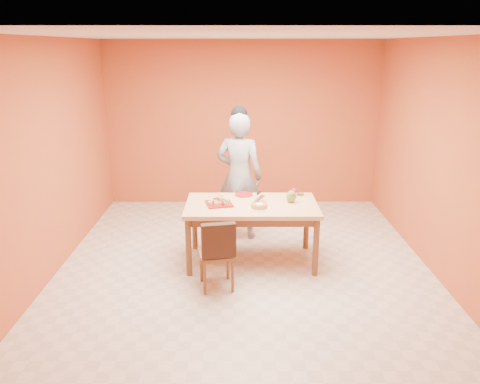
{
  "coord_description": "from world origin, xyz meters",
  "views": [
    {
      "loc": [
        -0.07,
        -5.21,
        2.59
      ],
      "look_at": [
        -0.05,
        0.3,
        0.87
      ],
      "focal_mm": 35.0,
      "sensor_mm": 36.0,
      "label": 1
    }
  ],
  "objects_px": {
    "egg_ornament": "(291,197)",
    "checker_tin": "(300,194)",
    "pastry_platter": "(219,204)",
    "dining_chair": "(216,252)",
    "red_dinner_plate": "(244,194)",
    "person": "(239,176)",
    "magenta_glass": "(294,193)",
    "sponge_cake": "(259,206)",
    "dining_table": "(252,211)"
  },
  "relations": [
    {
      "from": "person",
      "to": "sponge_cake",
      "type": "relative_size",
      "value": 8.76
    },
    {
      "from": "sponge_cake",
      "to": "magenta_glass",
      "type": "height_order",
      "value": "magenta_glass"
    },
    {
      "from": "egg_ornament",
      "to": "checker_tin",
      "type": "bearing_deg",
      "value": 73.27
    },
    {
      "from": "pastry_platter",
      "to": "egg_ornament",
      "type": "relative_size",
      "value": 1.98
    },
    {
      "from": "dining_table",
      "to": "person",
      "type": "height_order",
      "value": "person"
    },
    {
      "from": "checker_tin",
      "to": "red_dinner_plate",
      "type": "bearing_deg",
      "value": 180.0
    },
    {
      "from": "pastry_platter",
      "to": "sponge_cake",
      "type": "xyz_separation_m",
      "value": [
        0.48,
        -0.16,
        0.03
      ]
    },
    {
      "from": "magenta_glass",
      "to": "checker_tin",
      "type": "height_order",
      "value": "magenta_glass"
    },
    {
      "from": "person",
      "to": "magenta_glass",
      "type": "distance_m",
      "value": 0.86
    },
    {
      "from": "person",
      "to": "magenta_glass",
      "type": "relative_size",
      "value": 20.25
    },
    {
      "from": "dining_chair",
      "to": "sponge_cake",
      "type": "relative_size",
      "value": 4.12
    },
    {
      "from": "dining_chair",
      "to": "checker_tin",
      "type": "bearing_deg",
      "value": 33.75
    },
    {
      "from": "pastry_platter",
      "to": "dining_chair",
      "type": "bearing_deg",
      "value": -90.87
    },
    {
      "from": "magenta_glass",
      "to": "checker_tin",
      "type": "distance_m",
      "value": 0.1
    },
    {
      "from": "egg_ornament",
      "to": "checker_tin",
      "type": "height_order",
      "value": "egg_ornament"
    },
    {
      "from": "sponge_cake",
      "to": "dining_table",
      "type": "bearing_deg",
      "value": 115.17
    },
    {
      "from": "dining_chair",
      "to": "egg_ornament",
      "type": "height_order",
      "value": "egg_ornament"
    },
    {
      "from": "person",
      "to": "checker_tin",
      "type": "relative_size",
      "value": 20.02
    },
    {
      "from": "dining_table",
      "to": "egg_ornament",
      "type": "bearing_deg",
      "value": 5.9
    },
    {
      "from": "egg_ornament",
      "to": "pastry_platter",
      "type": "bearing_deg",
      "value": -165.21
    },
    {
      "from": "person",
      "to": "dining_chair",
      "type": "bearing_deg",
      "value": 95.25
    },
    {
      "from": "dining_table",
      "to": "red_dinner_plate",
      "type": "xyz_separation_m",
      "value": [
        -0.09,
        0.35,
        0.1
      ]
    },
    {
      "from": "magenta_glass",
      "to": "dining_chair",
      "type": "bearing_deg",
      "value": -133.59
    },
    {
      "from": "dining_table",
      "to": "checker_tin",
      "type": "distance_m",
      "value": 0.73
    },
    {
      "from": "dining_table",
      "to": "checker_tin",
      "type": "relative_size",
      "value": 18.17
    },
    {
      "from": "sponge_cake",
      "to": "magenta_glass",
      "type": "distance_m",
      "value": 0.68
    },
    {
      "from": "pastry_platter",
      "to": "magenta_glass",
      "type": "bearing_deg",
      "value": 19.74
    },
    {
      "from": "pastry_platter",
      "to": "checker_tin",
      "type": "distance_m",
      "value": 1.09
    },
    {
      "from": "dining_table",
      "to": "pastry_platter",
      "type": "relative_size",
      "value": 5.3
    },
    {
      "from": "dining_table",
      "to": "person",
      "type": "bearing_deg",
      "value": 100.29
    },
    {
      "from": "red_dinner_plate",
      "to": "egg_ornament",
      "type": "relative_size",
      "value": 1.53
    },
    {
      "from": "egg_ornament",
      "to": "magenta_glass",
      "type": "xyz_separation_m",
      "value": [
        0.06,
        0.27,
        -0.03
      ]
    },
    {
      "from": "person",
      "to": "pastry_platter",
      "type": "relative_size",
      "value": 5.84
    },
    {
      "from": "red_dinner_plate",
      "to": "dining_table",
      "type": "bearing_deg",
      "value": -75.44
    },
    {
      "from": "dining_table",
      "to": "person",
      "type": "distance_m",
      "value": 0.86
    },
    {
      "from": "dining_table",
      "to": "egg_ornament",
      "type": "distance_m",
      "value": 0.52
    },
    {
      "from": "dining_table",
      "to": "magenta_glass",
      "type": "height_order",
      "value": "magenta_glass"
    },
    {
      "from": "red_dinner_plate",
      "to": "checker_tin",
      "type": "height_order",
      "value": "checker_tin"
    },
    {
      "from": "magenta_glass",
      "to": "checker_tin",
      "type": "relative_size",
      "value": 0.99
    },
    {
      "from": "pastry_platter",
      "to": "magenta_glass",
      "type": "distance_m",
      "value": 1.0
    },
    {
      "from": "checker_tin",
      "to": "sponge_cake",
      "type": "bearing_deg",
      "value": -136.07
    },
    {
      "from": "dining_table",
      "to": "sponge_cake",
      "type": "xyz_separation_m",
      "value": [
        0.08,
        -0.18,
        0.13
      ]
    },
    {
      "from": "red_dinner_plate",
      "to": "checker_tin",
      "type": "xyz_separation_m",
      "value": [
        0.73,
        0.0,
        0.01
      ]
    },
    {
      "from": "sponge_cake",
      "to": "red_dinner_plate",
      "type": "bearing_deg",
      "value": 108.33
    },
    {
      "from": "magenta_glass",
      "to": "sponge_cake",
      "type": "bearing_deg",
      "value": -133.01
    },
    {
      "from": "magenta_glass",
      "to": "pastry_platter",
      "type": "bearing_deg",
      "value": -160.26
    },
    {
      "from": "dining_chair",
      "to": "pastry_platter",
      "type": "xyz_separation_m",
      "value": [
        0.01,
        0.66,
        0.34
      ]
    },
    {
      "from": "dining_chair",
      "to": "red_dinner_plate",
      "type": "height_order",
      "value": "dining_chair"
    },
    {
      "from": "sponge_cake",
      "to": "magenta_glass",
      "type": "bearing_deg",
      "value": 46.99
    },
    {
      "from": "person",
      "to": "egg_ornament",
      "type": "bearing_deg",
      "value": 144.35
    }
  ]
}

